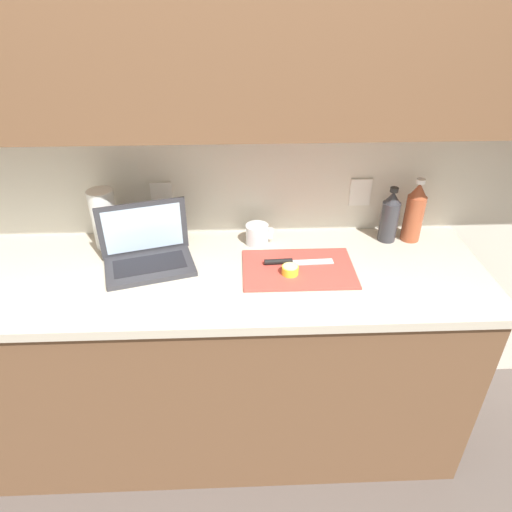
% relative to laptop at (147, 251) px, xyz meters
% --- Properties ---
extents(ground_plane, '(12.00, 12.00, 0.00)m').
position_rel_laptop_xyz_m(ground_plane, '(0.24, -0.08, -0.98)').
color(ground_plane, '#564C47').
rests_on(ground_plane, ground).
extents(wall_back, '(5.20, 0.38, 2.60)m').
position_rel_laptop_xyz_m(wall_back, '(0.24, 0.17, 0.58)').
color(wall_back, silver).
rests_on(wall_back, ground_plane).
extents(counter_unit, '(2.16, 0.65, 0.92)m').
position_rel_laptop_xyz_m(counter_unit, '(0.22, -0.08, -0.51)').
color(counter_unit, brown).
rests_on(counter_unit, ground_plane).
extents(laptop, '(0.38, 0.30, 0.23)m').
position_rel_laptop_xyz_m(laptop, '(0.00, 0.00, 0.00)').
color(laptop, '#333338').
rests_on(laptop, counter_unit).
extents(cutting_board, '(0.43, 0.28, 0.01)m').
position_rel_laptop_xyz_m(cutting_board, '(0.59, -0.07, -0.05)').
color(cutting_board, '#D1473D').
rests_on(cutting_board, counter_unit).
extents(knife, '(0.27, 0.04, 0.02)m').
position_rel_laptop_xyz_m(knife, '(0.54, -0.04, -0.04)').
color(knife, silver).
rests_on(knife, cutting_board).
extents(lemon_half_cut, '(0.06, 0.06, 0.03)m').
position_rel_laptop_xyz_m(lemon_half_cut, '(0.55, -0.11, -0.03)').
color(lemon_half_cut, yellow).
rests_on(lemon_half_cut, cutting_board).
extents(bottle_green_soda, '(0.08, 0.08, 0.24)m').
position_rel_laptop_xyz_m(bottle_green_soda, '(0.99, 0.15, 0.05)').
color(bottle_green_soda, '#333338').
rests_on(bottle_green_soda, counter_unit).
extents(bottle_oil_tall, '(0.08, 0.08, 0.28)m').
position_rel_laptop_xyz_m(bottle_oil_tall, '(1.09, 0.15, 0.07)').
color(bottle_oil_tall, '#A34C2D').
rests_on(bottle_oil_tall, counter_unit).
extents(measuring_cup, '(0.12, 0.10, 0.09)m').
position_rel_laptop_xyz_m(measuring_cup, '(0.44, 0.14, -0.01)').
color(measuring_cup, silver).
rests_on(measuring_cup, counter_unit).
extents(paper_towel_roll, '(0.10, 0.10, 0.25)m').
position_rel_laptop_xyz_m(paper_towel_roll, '(-0.19, 0.15, 0.07)').
color(paper_towel_roll, white).
rests_on(paper_towel_roll, counter_unit).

